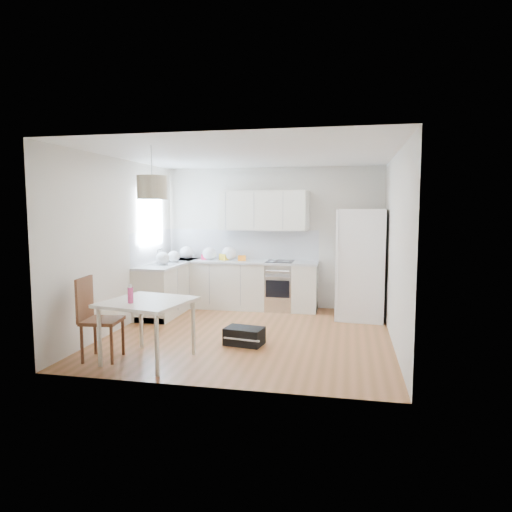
{
  "coord_description": "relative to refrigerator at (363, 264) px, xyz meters",
  "views": [
    {
      "loc": [
        1.46,
        -6.63,
        1.92
      ],
      "look_at": [
        0.02,
        0.4,
        1.17
      ],
      "focal_mm": 32.0,
      "sensor_mm": 36.0,
      "label": 1
    }
  ],
  "objects": [
    {
      "name": "grocery_bag_a",
      "position": [
        -3.38,
        0.36,
        0.09
      ],
      "size": [
        0.28,
        0.24,
        0.25
      ],
      "primitive_type": "ellipsoid",
      "color": "white",
      "rests_on": "counter_back"
    },
    {
      "name": "snack_orange",
      "position": [
        -2.24,
        0.3,
        0.02
      ],
      "size": [
        0.17,
        0.12,
        0.1
      ],
      "primitive_type": "cube",
      "rotation": [
        0.0,
        0.0,
        0.21
      ],
      "color": "orange",
      "rests_on": "counter_back"
    },
    {
      "name": "ceiling",
      "position": [
        -1.71,
        -1.49,
        1.75
      ],
      "size": [
        4.2,
        4.2,
        0.0
      ],
      "primitive_type": "plane",
      "rotation": [
        3.14,
        0.0,
        0.0
      ],
      "color": "white",
      "rests_on": "wall_back"
    },
    {
      "name": "window_glassblock",
      "position": [
        -3.8,
        -0.34,
        0.8
      ],
      "size": [
        0.02,
        1.0,
        1.0
      ],
      "primitive_type": "cube",
      "color": "#BFE0F9",
      "rests_on": "wall_left"
    },
    {
      "name": "wall_right",
      "position": [
        0.39,
        -1.49,
        0.4
      ],
      "size": [
        0.0,
        4.2,
        4.2
      ],
      "primitive_type": "plane",
      "rotation": [
        1.57,
        0.0,
        -1.57
      ],
      "color": "beige",
      "rests_on": "floor"
    },
    {
      "name": "drink_bottle",
      "position": [
        -2.84,
        -3.09,
        -0.07
      ],
      "size": [
        0.08,
        0.08,
        0.23
      ],
      "primitive_type": "cylinder",
      "rotation": [
        0.0,
        0.0,
        -0.15
      ],
      "color": "#E84086",
      "rests_on": "dining_table"
    },
    {
      "name": "grocery_bag_b",
      "position": [
        -2.9,
        0.32,
        0.09
      ],
      "size": [
        0.27,
        0.23,
        0.24
      ],
      "primitive_type": "ellipsoid",
      "color": "white",
      "rests_on": "counter_back"
    },
    {
      "name": "grocery_bag_e",
      "position": [
        -3.51,
        -0.52,
        0.08
      ],
      "size": [
        0.25,
        0.21,
        0.22
      ],
      "primitive_type": "ellipsoid",
      "color": "white",
      "rests_on": "counter_left"
    },
    {
      "name": "cabinets_left",
      "position": [
        -3.51,
        -0.29,
        -0.51
      ],
      "size": [
        0.6,
        1.8,
        0.88
      ],
      "primitive_type": "cube",
      "color": "beige",
      "rests_on": "floor"
    },
    {
      "name": "wall_back",
      "position": [
        -1.71,
        0.61,
        0.4
      ],
      "size": [
        4.2,
        0.0,
        4.2
      ],
      "primitive_type": "plane",
      "rotation": [
        1.57,
        0.0,
        0.0
      ],
      "color": "beige",
      "rests_on": "floor"
    },
    {
      "name": "gym_bag",
      "position": [
        -1.67,
        -1.99,
        -0.83
      ],
      "size": [
        0.57,
        0.43,
        0.24
      ],
      "primitive_type": "cube",
      "rotation": [
        0.0,
        0.0,
        -0.17
      ],
      "color": "black",
      "rests_on": "floor"
    },
    {
      "name": "dining_chair",
      "position": [
        -3.29,
        -2.97,
        -0.43
      ],
      "size": [
        0.49,
        0.49,
        1.06
      ],
      "primitive_type": null,
      "rotation": [
        0.0,
        0.0,
        0.12
      ],
      "color": "#4B2A16",
      "rests_on": "floor"
    },
    {
      "name": "snack_red",
      "position": [
        -3.01,
        0.39,
        0.02
      ],
      "size": [
        0.16,
        0.12,
        0.1
      ],
      "primitive_type": "cube",
      "rotation": [
        0.0,
        0.0,
        0.21
      ],
      "color": "#BD173D",
      "rests_on": "counter_back"
    },
    {
      "name": "floor",
      "position": [
        -1.71,
        -1.49,
        -0.95
      ],
      "size": [
        4.2,
        4.2,
        0.0
      ],
      "primitive_type": "plane",
      "color": "brown",
      "rests_on": "ground"
    },
    {
      "name": "counter_left",
      "position": [
        -3.51,
        -0.29,
        -0.05
      ],
      "size": [
        0.64,
        1.82,
        0.04
      ],
      "primitive_type": "cube",
      "color": "#B3B6B8",
      "rests_on": "cabinets_left"
    },
    {
      "name": "dining_table",
      "position": [
        -2.7,
        -2.9,
        -0.27
      ],
      "size": [
        1.14,
        1.14,
        0.77
      ],
      "rotation": [
        0.0,
        0.0,
        -0.19
      ],
      "color": "#BDB5A1",
      "rests_on": "floor"
    },
    {
      "name": "grocery_bag_c",
      "position": [
        -2.52,
        0.38,
        0.1
      ],
      "size": [
        0.29,
        0.24,
        0.26
      ],
      "primitive_type": "ellipsoid",
      "color": "white",
      "rests_on": "counter_back"
    },
    {
      "name": "pendant_lamp",
      "position": [
        -2.68,
        -2.72,
        1.23
      ],
      "size": [
        0.42,
        0.42,
        0.29
      ],
      "primitive_type": "cylinder",
      "rotation": [
        0.0,
        0.0,
        -0.12
      ],
      "color": "#B7A98C",
      "rests_on": "ceiling"
    },
    {
      "name": "cabinets_back",
      "position": [
        -2.31,
        0.31,
        -0.51
      ],
      "size": [
        3.0,
        0.6,
        0.88
      ],
      "primitive_type": "cube",
      "color": "beige",
      "rests_on": "floor"
    },
    {
      "name": "range_oven",
      "position": [
        -1.51,
        0.31,
        -0.51
      ],
      "size": [
        0.5,
        0.61,
        0.88
      ],
      "primitive_type": null,
      "color": "silver",
      "rests_on": "floor"
    },
    {
      "name": "backsplash_back",
      "position": [
        -2.31,
        0.61,
        0.26
      ],
      "size": [
        3.0,
        0.01,
        0.58
      ],
      "primitive_type": "cube",
      "color": "white",
      "rests_on": "wall_back"
    },
    {
      "name": "wall_left",
      "position": [
        -3.81,
        -1.49,
        0.4
      ],
      "size": [
        0.0,
        4.2,
        4.2
      ],
      "primitive_type": "plane",
      "rotation": [
        1.57,
        0.0,
        1.57
      ],
      "color": "beige",
      "rests_on": "floor"
    },
    {
      "name": "backsplash_left",
      "position": [
        -3.8,
        -0.29,
        0.26
      ],
      "size": [
        0.01,
        1.8,
        0.58
      ],
      "primitive_type": "cube",
      "color": "white",
      "rests_on": "wall_left"
    },
    {
      "name": "snack_yellow",
      "position": [
        -2.61,
        0.34,
        0.03
      ],
      "size": [
        0.21,
        0.19,
        0.12
      ],
      "primitive_type": "cube",
      "rotation": [
        0.0,
        0.0,
        -0.62
      ],
      "color": "gold",
      "rests_on": "counter_back"
    },
    {
      "name": "upper_cabinets",
      "position": [
        -1.86,
        0.45,
        0.92
      ],
      "size": [
        1.7,
        0.32,
        0.75
      ],
      "primitive_type": "cube",
      "color": "beige",
      "rests_on": "wall_back"
    },
    {
      "name": "sink",
      "position": [
        -3.51,
        -0.34,
        -0.04
      ],
      "size": [
        0.5,
        0.8,
        0.16
      ],
      "primitive_type": null,
      "color": "silver",
      "rests_on": "counter_left"
    },
    {
      "name": "counter_back",
      "position": [
        -2.31,
        0.31,
        -0.05
      ],
      "size": [
        3.02,
        0.64,
        0.04
      ],
      "primitive_type": "cube",
      "color": "#B3B6B8",
      "rests_on": "cabinets_back"
    },
    {
      "name": "grocery_bag_d",
      "position": [
        -3.46,
        -0.12,
        0.07
      ],
      "size": [
        0.23,
        0.19,
        0.2
      ],
      "primitive_type": "ellipsoid",
      "color": "white",
      "rests_on": "counter_back"
    },
    {
      "name": "refrigerator",
      "position": [
        0.0,
        0.0,
        0.0
      ],
      "size": [
        0.99,
        1.03,
        1.91
      ],
      "primitive_type": null,
      "rotation": [
        0.0,
        0.0,
        -0.09
      ],
      "color": "white",
      "rests_on": "floor"
    }
  ]
}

